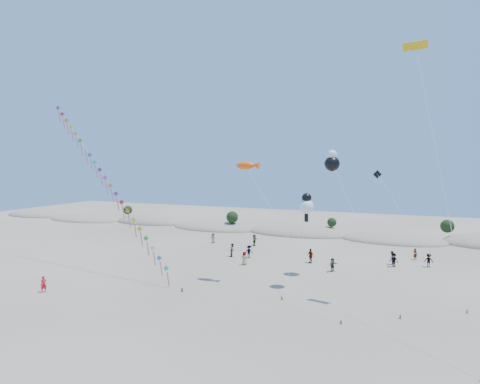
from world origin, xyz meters
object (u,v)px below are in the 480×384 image
object	(u,v)px
fish_kite	(248,166)
parafoil_kite	(417,53)
kite_train	(106,180)
flyer_foreground	(44,284)

from	to	relation	value
fish_kite	parafoil_kite	world-z (taller)	parafoil_kite
parafoil_kite	kite_train	bearing A→B (deg)	-178.82
flyer_foreground	fish_kite	bearing A→B (deg)	-29.44
kite_train	parafoil_kite	size ratio (longest dim) A/B	1.01
fish_kite	parafoil_kite	size ratio (longest dim) A/B	0.56
kite_train	parafoil_kite	world-z (taller)	parafoil_kite
fish_kite	flyer_foreground	bearing A→B (deg)	-146.94
parafoil_kite	flyer_foreground	distance (m)	39.75
kite_train	flyer_foreground	size ratio (longest dim) A/B	14.61
parafoil_kite	flyer_foreground	bearing A→B (deg)	-163.72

